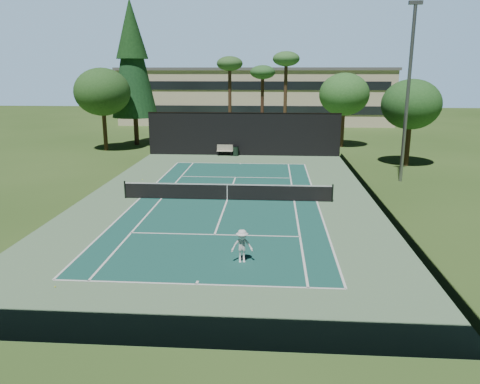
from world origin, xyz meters
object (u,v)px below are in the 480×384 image
object	(u,v)px
tennis_ball_a	(55,287)
park_bench	(225,150)
trash_bin	(236,151)
player	(242,246)
tennis_ball_c	(241,191)
tennis_ball_d	(142,180)
tennis_net	(227,191)
tennis_ball_b	(197,188)

from	to	relation	value
tennis_ball_a	park_bench	world-z (taller)	park_bench
trash_bin	player	bearing A→B (deg)	-84.88
tennis_ball_a	tennis_ball_c	xyz separation A→B (m)	(5.80, 14.71, 0.00)
tennis_ball_c	tennis_ball_d	bearing A→B (deg)	158.93
tennis_ball_a	trash_bin	world-z (taller)	trash_bin
tennis_ball_a	park_bench	size ratio (longest dim) A/B	0.04
tennis_ball_a	trash_bin	distance (m)	28.51
tennis_net	tennis_ball_a	bearing A→B (deg)	-112.36
tennis_ball_c	park_bench	size ratio (longest dim) A/B	0.04
trash_bin	tennis_ball_d	bearing A→B (deg)	-119.63
tennis_net	tennis_ball_a	xyz separation A→B (m)	(-5.13, -12.47, -0.53)
tennis_ball_b	tennis_ball_d	size ratio (longest dim) A/B	1.22
tennis_ball_a	tennis_ball_d	size ratio (longest dim) A/B	1.03
tennis_ball_b	trash_bin	bearing A→B (deg)	83.08
tennis_net	player	size ratio (longest dim) A/B	9.11
tennis_ball_c	trash_bin	xyz separation A→B (m)	(-1.39, 13.45, 0.45)
tennis_ball_b	park_bench	distance (m)	13.15
player	tennis_ball_d	world-z (taller)	player
tennis_net	park_bench	size ratio (longest dim) A/B	8.60
tennis_ball_a	tennis_ball_c	bearing A→B (deg)	68.48
tennis_ball_b	tennis_ball_c	world-z (taller)	tennis_ball_b
tennis_ball_c	tennis_ball_d	xyz separation A→B (m)	(-7.41, 2.86, -0.00)
tennis_ball_d	park_bench	size ratio (longest dim) A/B	0.04
tennis_ball_c	trash_bin	world-z (taller)	trash_bin
tennis_ball_c	tennis_ball_d	world-z (taller)	tennis_ball_c
tennis_ball_d	trash_bin	size ratio (longest dim) A/B	0.06
tennis_ball_a	tennis_ball_b	xyz separation A→B (m)	(2.83, 15.14, 0.01)
player	park_bench	bearing A→B (deg)	88.96
tennis_ball_b	trash_bin	distance (m)	13.13
tennis_ball_d	tennis_ball_c	bearing A→B (deg)	-21.07
tennis_ball_d	trash_bin	world-z (taller)	trash_bin
tennis_ball_c	tennis_ball_d	distance (m)	7.94
tennis_ball_c	trash_bin	size ratio (longest dim) A/B	0.07
player	tennis_ball_b	distance (m)	12.91
tennis_ball_c	park_bench	distance (m)	13.77
tennis_net	tennis_ball_c	xyz separation A→B (m)	(0.67, 2.24, -0.53)
park_bench	trash_bin	world-z (taller)	park_bench
player	tennis_ball_c	xyz separation A→B (m)	(-0.88, 11.88, -0.68)
tennis_ball_d	park_bench	world-z (taller)	park_bench
player	tennis_ball_c	distance (m)	11.93
tennis_ball_b	tennis_ball_c	distance (m)	3.00
tennis_net	trash_bin	xyz separation A→B (m)	(-0.72, 15.69, -0.08)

